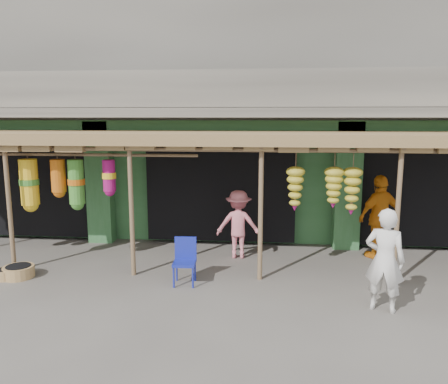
# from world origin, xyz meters

# --- Properties ---
(ground) EXTENTS (80.00, 80.00, 0.00)m
(ground) POSITION_xyz_m (0.00, 0.00, 0.00)
(ground) COLOR #514C47
(ground) RESTS_ON ground
(building) EXTENTS (16.40, 6.80, 7.00)m
(building) POSITION_xyz_m (-0.00, 4.87, 3.37)
(building) COLOR gray
(building) RESTS_ON ground
(awning) EXTENTS (14.00, 2.70, 2.79)m
(awning) POSITION_xyz_m (-0.14, 0.80, 2.57)
(awning) COLOR brown
(awning) RESTS_ON ground
(blue_chair) EXTENTS (0.43, 0.44, 0.87)m
(blue_chair) POSITION_xyz_m (-0.40, -0.51, 0.48)
(blue_chair) COLOR navy
(blue_chair) RESTS_ON ground
(basket_mid) EXTENTS (0.73, 0.73, 0.23)m
(basket_mid) POSITION_xyz_m (-3.70, -0.55, 0.11)
(basket_mid) COLOR #9B7C45
(basket_mid) RESTS_ON ground
(basket_right) EXTENTS (0.46, 0.46, 0.19)m
(basket_right) POSITION_xyz_m (-3.90, -0.64, 0.10)
(basket_right) COLOR #A0724A
(basket_right) RESTS_ON ground
(person_front) EXTENTS (0.72, 0.60, 1.69)m
(person_front) POSITION_xyz_m (3.00, -1.38, 0.85)
(person_front) COLOR silver
(person_front) RESTS_ON ground
(person_vendor) EXTENTS (1.18, 0.91, 1.86)m
(person_vendor) POSITION_xyz_m (3.61, 1.40, 0.93)
(person_vendor) COLOR orange
(person_vendor) RESTS_ON ground
(person_shopper) EXTENTS (0.99, 0.58, 1.52)m
(person_shopper) POSITION_xyz_m (0.50, 1.11, 0.76)
(person_shopper) COLOR #D36F7C
(person_shopper) RESTS_ON ground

